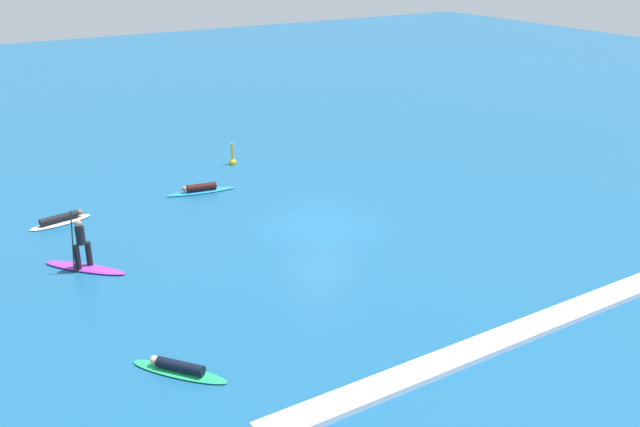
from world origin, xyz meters
TOP-DOWN VIEW (x-y plane):
  - ground_plane at (0.00, 0.00)m, footprint 120.00×120.00m
  - surfer_on_white_board at (-9.10, 5.79)m, footprint 2.66×1.15m
  - surfer_on_purple_board at (-9.33, 0.98)m, footprint 2.64×2.87m
  - surfer_on_green_board at (-8.72, -6.77)m, footprint 2.27×2.64m
  - surfer_on_blue_board at (-2.74, 6.16)m, footprint 3.30×1.14m
  - marker_buoy at (0.31, 9.19)m, footprint 0.37×0.37m
  - wave_crest at (0.00, -10.31)m, footprint 16.13×0.90m

SIDE VIEW (x-z plane):
  - ground_plane at x=0.00m, z-range 0.00..0.00m
  - wave_crest at x=0.00m, z-range 0.00..0.18m
  - surfer_on_green_board at x=-8.72m, z-range -0.05..0.33m
  - surfer_on_white_board at x=-9.10m, z-range -0.05..0.34m
  - surfer_on_blue_board at x=-2.74m, z-range -0.06..0.36m
  - marker_buoy at x=0.31m, z-range -0.40..0.81m
  - surfer_on_purple_board at x=-9.33m, z-range -0.68..1.61m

